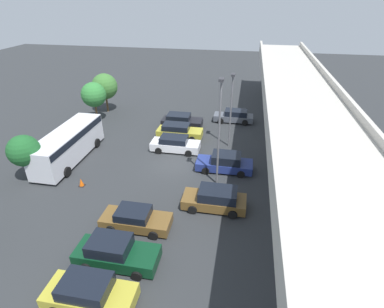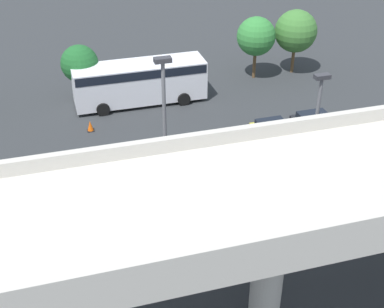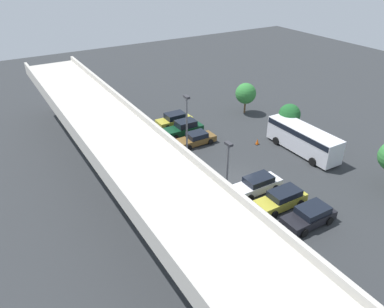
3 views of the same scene
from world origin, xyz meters
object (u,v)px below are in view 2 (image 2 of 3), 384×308
parked_car_1 (320,132)px  lamp_post_near_aisle (314,134)px  parked_car_2 (278,142)px  tree_front_centre (256,36)px  shuttle_bus (140,80)px  lamp_post_mid_lot (165,138)px  tree_front_left (296,31)px  tree_front_right (80,64)px  parked_car_6 (32,183)px  parked_car_4 (214,214)px  traffic_cone (90,126)px  parked_car_5 (102,231)px  parked_car_3 (232,152)px

parked_car_1 → lamp_post_near_aisle: bearing=-33.6°
parked_car_2 → tree_front_centre: bearing=165.3°
shuttle_bus → lamp_post_mid_lot: lamp_post_mid_lot is taller
parked_car_2 → tree_front_left: 12.73m
tree_front_right → lamp_post_near_aisle: bearing=120.4°
parked_car_6 → lamp_post_mid_lot: lamp_post_mid_lot is taller
tree_front_right → parked_car_4: bearing=105.8°
shuttle_bus → lamp_post_near_aisle: (-5.44, 14.32, 2.63)m
tree_front_left → traffic_cone: 17.36m
parked_car_2 → parked_car_5: size_ratio=1.05×
parked_car_6 → tree_front_centre: 20.22m
parked_car_6 → tree_front_left: tree_front_left is taller
shuttle_bus → parked_car_1: bearing=137.3°
tree_front_right → traffic_cone: (0.08, 4.53, -2.42)m
parked_car_3 → lamp_post_near_aisle: lamp_post_near_aisle is taller
tree_front_right → parked_car_2: bearing=134.5°
traffic_cone → parked_car_4: bearing=112.0°
lamp_post_near_aisle → tree_front_right: size_ratio=1.81×
parked_car_2 → lamp_post_mid_lot: (7.89, 4.95, 4.29)m
shuttle_bus → lamp_post_mid_lot: bearing=83.7°
parked_car_3 → lamp_post_mid_lot: size_ratio=0.55×
parked_car_5 → tree_front_left: (-17.10, -16.07, 2.53)m
lamp_post_near_aisle → parked_car_6: bearing=-21.7°
traffic_cone → parked_car_5: bearing=86.0°
parked_car_3 → lamp_post_mid_lot: 8.06m
lamp_post_mid_lot → shuttle_bus: bearing=-96.3°
parked_car_5 → shuttle_bus: size_ratio=0.51×
traffic_cone → parked_car_2: bearing=150.5°
parked_car_3 → parked_car_1: bearing=96.3°
lamp_post_mid_lot → tree_front_centre: 19.09m
parked_car_1 → lamp_post_near_aisle: 7.80m
parked_car_2 → parked_car_3: size_ratio=1.01×
tree_front_left → parked_car_3: bearing=51.0°
traffic_cone → parked_car_3: bearing=140.2°
parked_car_2 → traffic_cone: 11.77m
lamp_post_near_aisle → tree_front_right: lamp_post_near_aisle is taller
parked_car_3 → traffic_cone: size_ratio=6.80×
parked_car_4 → tree_front_centre: tree_front_centre is taller
shuttle_bus → tree_front_centre: size_ratio=1.91×
parked_car_5 → tree_front_right: (-0.85, -15.51, 1.98)m
parked_car_1 → tree_front_left: size_ratio=0.94×
parked_car_1 → parked_car_2: (2.91, 0.37, 0.02)m
parked_car_5 → tree_front_left: tree_front_left is taller
tree_front_centre → lamp_post_near_aisle: bearing=76.9°
parked_car_4 → traffic_cone: (4.53, -11.21, -0.42)m
parked_car_1 → shuttle_bus: 12.65m
parked_car_4 → lamp_post_mid_lot: size_ratio=0.56×
lamp_post_mid_lot → tree_front_right: 15.61m
parked_car_3 → traffic_cone: (7.29, -6.08, -0.39)m
lamp_post_near_aisle → parked_car_3: bearing=-68.4°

